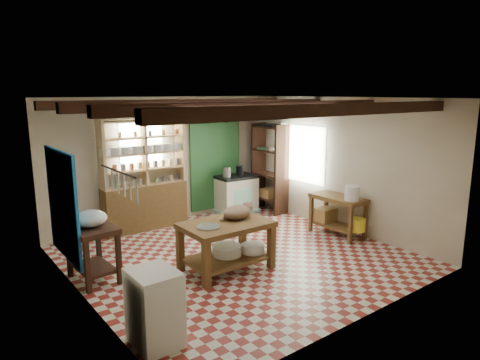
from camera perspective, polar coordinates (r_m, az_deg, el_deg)
floor at (r=7.25m, az=-0.36°, el=-10.22°), size 5.00×5.00×0.02m
ceiling at (r=6.73m, az=-0.38°, el=10.88°), size 5.00×5.00×0.02m
wall_back at (r=8.96m, az=-10.06°, el=2.55°), size 5.00×0.04×2.60m
wall_front at (r=5.15m, az=16.67°, el=-4.51°), size 5.00×0.04×2.60m
wall_left at (r=5.76m, az=-20.67°, el=-3.10°), size 0.04×5.00×2.60m
wall_right at (r=8.58m, az=13.08°, el=2.03°), size 0.04×5.00×2.60m
ceiling_beams at (r=6.73m, az=-0.38°, el=9.86°), size 5.00×3.80×0.15m
blue_wall_patch at (r=6.66m, az=-22.58°, el=-3.09°), size 0.04×1.40×1.60m
green_wall_patch at (r=9.57m, az=-3.31°, el=2.98°), size 1.30×0.04×2.30m
window_back at (r=8.67m, az=-13.03°, el=4.80°), size 0.90×0.02×0.80m
window_right at (r=9.21m, az=8.24°, el=3.48°), size 0.02×1.30×1.20m
utensil_rail at (r=4.56m, az=-15.95°, el=-0.33°), size 0.06×0.90×0.28m
pot_rack at (r=9.13m, az=-1.88°, el=8.45°), size 0.86×0.12×0.36m
shelving_unit at (r=8.59m, az=-12.67°, el=0.70°), size 1.70×0.34×2.20m
tall_rack at (r=9.71m, az=3.98°, el=1.61°), size 0.40×0.86×2.00m
work_table at (r=6.64m, az=-1.86°, el=-8.77°), size 1.34×0.90×0.75m
stove at (r=9.67m, az=-0.50°, el=-1.88°), size 0.91×0.64×0.85m
prep_table at (r=6.60m, az=-18.99°, el=-9.23°), size 0.60×0.84×0.82m
white_cabinet at (r=4.88m, az=-11.33°, el=-16.36°), size 0.47×0.56×0.84m
right_counter at (r=8.37m, az=12.86°, el=-4.67°), size 0.54×1.07×0.76m
cat at (r=6.66m, az=-0.36°, el=-4.32°), size 0.52×0.43×0.21m
steel_tray at (r=6.29m, az=-4.26°, el=-6.25°), size 0.35×0.35×0.02m
basin_large at (r=6.74m, az=-1.75°, el=-9.34°), size 0.46×0.46×0.16m
basin_small at (r=6.85m, az=1.76°, el=-9.09°), size 0.38×0.38×0.13m
kettle_left at (r=9.43m, az=-1.78°, el=1.05°), size 0.19×0.19×0.21m
kettle_right at (r=9.61m, az=-0.01°, el=1.27°), size 0.18×0.18×0.21m
enamel_bowl at (r=6.44m, az=-19.30°, el=-4.85°), size 0.48×0.48×0.23m
white_bucket at (r=7.99m, az=14.71°, el=-1.72°), size 0.27×0.27×0.27m
wicker_basket at (r=8.57m, az=11.32°, el=-4.55°), size 0.37×0.30×0.26m
yellow_tub at (r=8.12m, az=15.27°, el=-5.77°), size 0.31×0.31×0.23m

